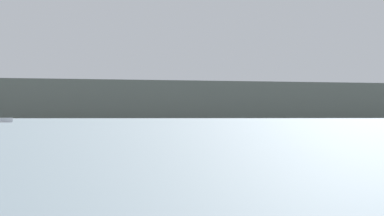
{
  "coord_description": "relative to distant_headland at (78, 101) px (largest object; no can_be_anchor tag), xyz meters",
  "views": [
    {
      "loc": [
        -10.83,
        -13.0,
        1.45
      ],
      "look_at": [
        -6.62,
        18.82,
        1.83
      ],
      "focal_mm": 71.52,
      "sensor_mm": 36.0,
      "label": 1
    }
  ],
  "objects": [
    {
      "name": "distant_headland",
      "position": [
        0.0,
        0.0,
        0.0
      ],
      "size": [
        984.79,
        397.49,
        44.48
      ],
      "primitive_type": "cube",
      "rotation": [
        0.0,
        0.0,
        0.14
      ],
      "color": "#60665B",
      "rests_on": "ground_plane"
    }
  ]
}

